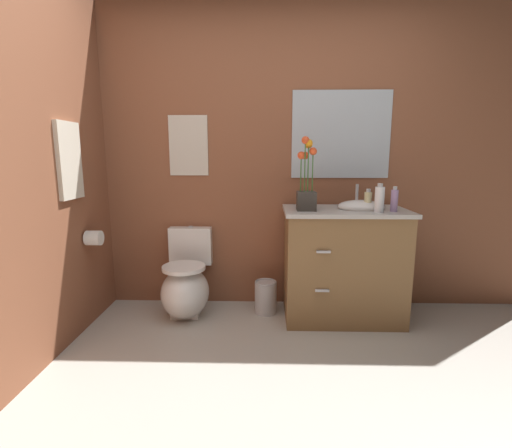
{
  "coord_description": "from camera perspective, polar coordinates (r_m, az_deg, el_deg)",
  "views": [
    {
      "loc": [
        -0.04,
        -1.52,
        1.29
      ],
      "look_at": [
        -0.11,
        1.26,
        0.77
      ],
      "focal_mm": 26.07,
      "sensor_mm": 36.0,
      "label": 1
    }
  ],
  "objects": [
    {
      "name": "soap_bottle",
      "position": [
        2.89,
        20.46,
        3.45
      ],
      "size": [
        0.05,
        0.05,
        0.18
      ],
      "color": "#B28CBF",
      "rests_on": "vanity_cabinet"
    },
    {
      "name": "toilet_paper_roll",
      "position": [
        3.02,
        -23.62,
        -1.97
      ],
      "size": [
        0.11,
        0.11,
        0.11
      ],
      "primitive_type": "cylinder",
      "rotation": [
        0.0,
        1.57,
        0.0
      ],
      "color": "white"
    },
    {
      "name": "vanity_cabinet",
      "position": [
        3.02,
        13.26,
        -5.82
      ],
      "size": [
        0.94,
        0.56,
        1.06
      ],
      "color": "brown",
      "rests_on": "ground_plane"
    },
    {
      "name": "wall_mirror",
      "position": [
        3.19,
        12.91,
        13.21
      ],
      "size": [
        0.8,
        0.01,
        0.7
      ],
      "primitive_type": "cube",
      "color": "#B2BCC6"
    },
    {
      "name": "flower_vase",
      "position": [
        2.79,
        7.75,
        5.78
      ],
      "size": [
        0.14,
        0.14,
        0.54
      ],
      "color": "#38332D",
      "rests_on": "vanity_cabinet"
    },
    {
      "name": "wall_back",
      "position": [
        3.17,
        5.91,
        9.81
      ],
      "size": [
        4.31,
        0.05,
        2.5
      ],
      "primitive_type": "cube",
      "color": "brown",
      "rests_on": "ground_plane"
    },
    {
      "name": "wall_poster",
      "position": [
        3.19,
        -10.32,
        11.74
      ],
      "size": [
        0.32,
        0.01,
        0.49
      ],
      "primitive_type": "cube",
      "color": "beige"
    },
    {
      "name": "toilet",
      "position": [
        3.11,
        -10.65,
        -9.25
      ],
      "size": [
        0.38,
        0.59,
        0.69
      ],
      "color": "white",
      "rests_on": "ground_plane"
    },
    {
      "name": "hand_wash_bottle",
      "position": [
        2.9,
        16.8,
        3.46
      ],
      "size": [
        0.06,
        0.06,
        0.16
      ],
      "color": "beige",
      "rests_on": "vanity_cabinet"
    },
    {
      "name": "hanging_towel",
      "position": [
        2.85,
        -26.73,
        8.67
      ],
      "size": [
        0.03,
        0.28,
        0.52
      ],
      "primitive_type": "cube",
      "color": "beige"
    },
    {
      "name": "lotion_bottle",
      "position": [
        2.81,
        18.42,
        3.64
      ],
      "size": [
        0.07,
        0.07,
        0.21
      ],
      "color": "white",
      "rests_on": "vanity_cabinet"
    },
    {
      "name": "trash_bin",
      "position": [
        3.12,
        1.49,
        -11.11
      ],
      "size": [
        0.18,
        0.18,
        0.27
      ],
      "color": "#B7B7BC",
      "rests_on": "ground_plane"
    },
    {
      "name": "ground_plane",
      "position": [
        1.99,
        2.57,
        -29.71
      ],
      "size": [
        9.24,
        9.24,
        0.0
      ],
      "primitive_type": "plane",
      "color": "#B2ADA3"
    },
    {
      "name": "wall_left",
      "position": [
        2.43,
        -33.27,
        7.96
      ],
      "size": [
        0.05,
        4.51,
        2.5
      ],
      "primitive_type": "cube",
      "color": "brown",
      "rests_on": "ground_plane"
    }
  ]
}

